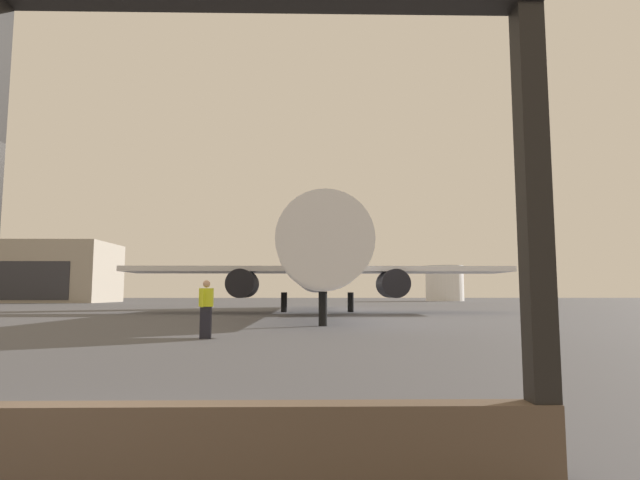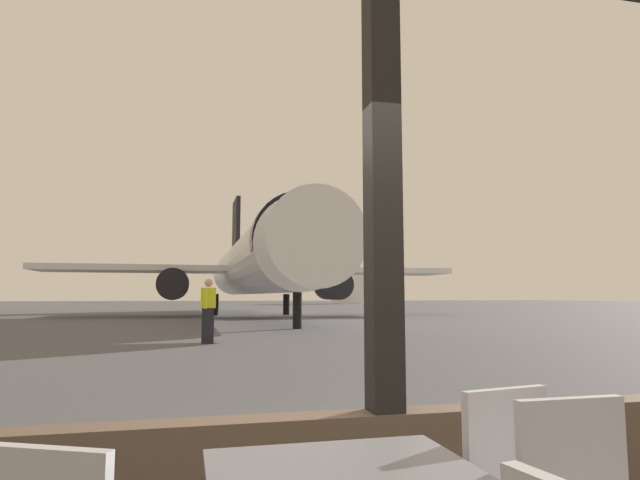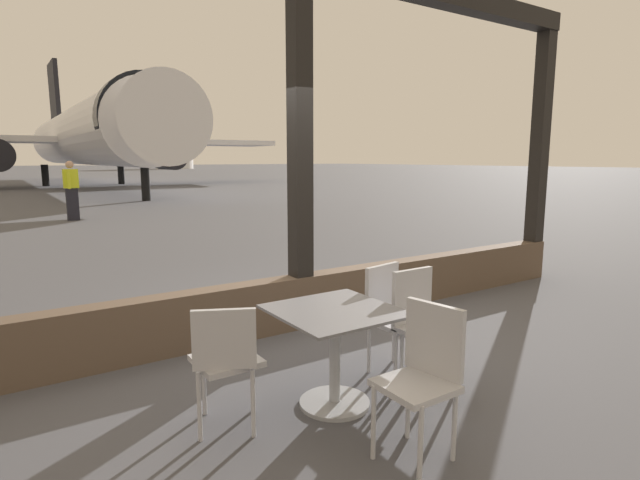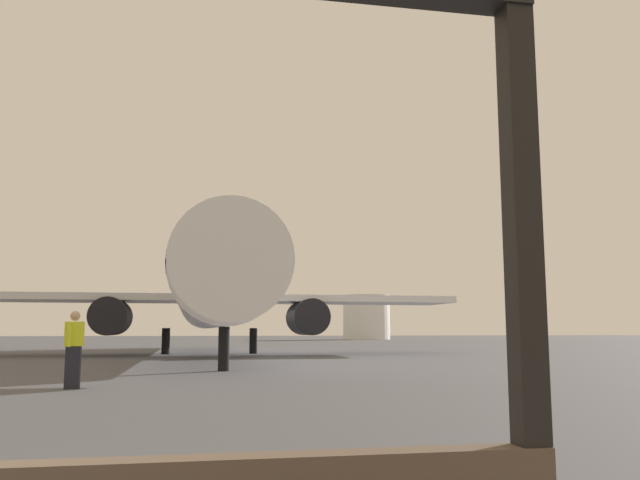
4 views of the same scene
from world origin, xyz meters
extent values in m
plane|color=#4C4C51|center=(0.00, 40.00, 0.00)|extent=(220.00, 220.00, 0.00)
cube|color=black|center=(4.16, 0.00, 1.80)|extent=(0.20, 0.20, 3.60)
cylinder|color=silver|center=(2.99, 32.46, 3.29)|extent=(3.75, 31.29, 3.75)
cone|color=silver|center=(2.99, 15.52, 3.29)|extent=(3.56, 2.60, 3.56)
cylinder|color=black|center=(2.99, 17.42, 3.44)|extent=(3.82, 0.90, 3.82)
cube|color=silver|center=(-4.12, 32.51, 2.99)|extent=(12.37, 4.20, 0.36)
cube|color=silver|center=(10.11, 32.51, 2.99)|extent=(12.37, 4.20, 0.36)
cylinder|color=black|center=(-2.08, 31.11, 1.99)|extent=(1.90, 3.20, 1.90)
cylinder|color=black|center=(8.07, 31.11, 1.99)|extent=(1.90, 3.20, 1.90)
cube|color=black|center=(2.99, 46.60, 7.56)|extent=(0.36, 4.40, 5.20)
cylinder|color=black|center=(2.99, 17.72, 0.71)|extent=(0.36, 0.36, 1.42)
cylinder|color=black|center=(0.59, 33.51, 0.71)|extent=(0.44, 0.44, 1.42)
cylinder|color=black|center=(5.39, 33.51, 0.71)|extent=(0.44, 0.44, 1.42)
cube|color=black|center=(-0.66, 11.80, 0.47)|extent=(0.32, 0.20, 0.95)
cube|color=yellow|center=(-0.66, 11.80, 1.23)|extent=(0.40, 0.22, 0.55)
sphere|color=tan|center=(-0.66, 11.80, 1.63)|extent=(0.22, 0.22, 0.22)
cylinder|color=yellow|center=(-0.74, 11.57, 1.20)|extent=(0.09, 0.09, 0.52)
cylinder|color=yellow|center=(-0.58, 12.03, 1.20)|extent=(0.09, 0.09, 0.52)
cylinder|color=white|center=(26.16, 86.71, 3.10)|extent=(6.58, 6.58, 6.19)
camera|label=1|loc=(2.46, -3.84, 1.35)|focal=28.96mm
camera|label=2|loc=(-1.21, -3.24, 1.27)|focal=30.33mm
camera|label=3|loc=(-2.73, -4.47, 1.80)|focal=28.08mm
camera|label=4|loc=(1.94, -4.16, 1.31)|focal=37.23mm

